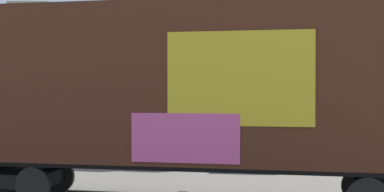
% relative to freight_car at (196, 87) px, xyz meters
% --- Properties ---
extents(freight_car, '(14.63, 3.56, 5.12)m').
position_rel_freight_car_xyz_m(freight_car, '(0.00, 0.00, 0.00)').
color(freight_car, '#472316').
rests_on(freight_car, ground_plane).
extents(flagpole, '(0.18, 1.33, 8.25)m').
position_rel_freight_car_xyz_m(flagpole, '(2.85, 9.98, 2.19)').
color(flagpole, silver).
rests_on(flagpole, ground_plane).
extents(hillside, '(143.46, 37.09, 18.01)m').
position_rel_freight_car_xyz_m(hillside, '(-0.02, 73.87, 3.77)').
color(hillside, gray).
rests_on(hillside, ground_plane).
extents(parked_car_black, '(4.45, 2.12, 1.62)m').
position_rel_freight_car_xyz_m(parked_car_black, '(-3.16, 6.40, -2.11)').
color(parked_car_black, black).
rests_on(parked_car_black, ground_plane).
extents(parked_car_silver, '(4.56, 2.16, 1.68)m').
position_rel_freight_car_xyz_m(parked_car_silver, '(2.75, 6.66, -2.09)').
color(parked_car_silver, '#B7BABF').
rests_on(parked_car_silver, ground_plane).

